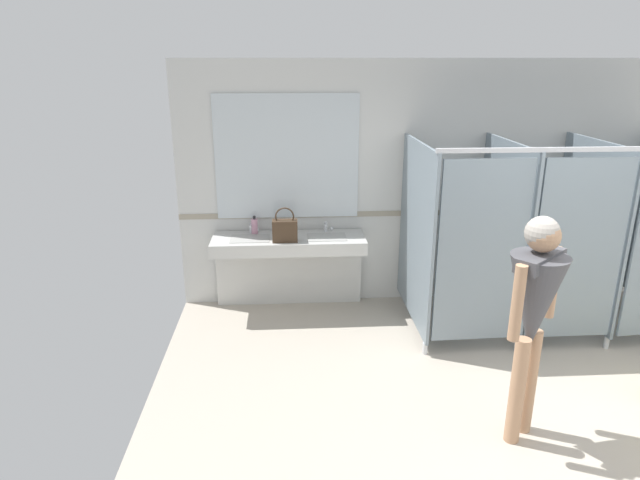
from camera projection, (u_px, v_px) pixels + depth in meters
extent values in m
cube|color=#B2A899|center=(589.00, 437.00, 4.22)|extent=(7.02, 5.74, 0.10)
cube|color=silver|center=(487.00, 184.00, 6.27)|extent=(7.02, 0.12, 2.74)
cube|color=#9E937F|center=(486.00, 212.00, 6.31)|extent=(7.02, 0.01, 0.06)
cube|color=silver|center=(289.00, 243.00, 5.98)|extent=(1.67, 0.54, 0.14)
cube|color=silver|center=(289.00, 273.00, 6.33)|extent=(1.67, 0.08, 0.74)
cube|color=#ADADA8|center=(250.00, 243.00, 5.92)|extent=(0.42, 0.30, 0.11)
cylinder|color=silver|center=(251.00, 228.00, 6.08)|extent=(0.04, 0.04, 0.11)
cylinder|color=silver|center=(250.00, 226.00, 6.02)|extent=(0.03, 0.11, 0.03)
sphere|color=silver|center=(257.00, 230.00, 6.10)|extent=(0.04, 0.04, 0.04)
cube|color=#ADADA8|center=(327.00, 242.00, 5.97)|extent=(0.42, 0.30, 0.11)
cylinder|color=silver|center=(326.00, 227.00, 6.13)|extent=(0.04, 0.04, 0.11)
cylinder|color=silver|center=(326.00, 224.00, 6.07)|extent=(0.03, 0.11, 0.03)
sphere|color=silver|center=(332.00, 229.00, 6.15)|extent=(0.04, 0.04, 0.04)
cube|color=silver|center=(287.00, 157.00, 5.96)|extent=(1.57, 0.02, 1.36)
cube|color=gray|center=(416.00, 232.00, 5.58)|extent=(0.03, 1.38, 1.84)
cylinder|color=silver|center=(425.00, 348.00, 5.30)|extent=(0.05, 0.05, 0.12)
cube|color=gray|center=(503.00, 231.00, 5.64)|extent=(0.03, 1.38, 1.84)
cylinder|color=silver|center=(517.00, 345.00, 5.35)|extent=(0.05, 0.05, 0.12)
cube|color=gray|center=(588.00, 229.00, 5.69)|extent=(0.03, 1.38, 1.84)
cylinder|color=silver|center=(606.00, 342.00, 5.41)|extent=(0.05, 0.05, 0.12)
cube|color=gray|center=(481.00, 253.00, 4.99)|extent=(0.83, 0.05, 1.74)
cube|color=gray|center=(578.00, 251.00, 5.04)|extent=(0.83, 0.03, 1.74)
cube|color=#B7BABF|center=(594.00, 149.00, 4.75)|extent=(2.79, 0.04, 0.04)
cylinder|color=tan|center=(529.00, 382.00, 4.10)|extent=(0.11, 0.11, 0.85)
cylinder|color=tan|center=(517.00, 391.00, 3.98)|extent=(0.11, 0.11, 0.85)
cone|color=#47474C|center=(534.00, 304.00, 3.83)|extent=(0.56, 0.56, 0.72)
cube|color=#47474C|center=(540.00, 260.00, 3.72)|extent=(0.46, 0.42, 0.10)
cylinder|color=tan|center=(553.00, 283.00, 3.97)|extent=(0.08, 0.08, 0.54)
cylinder|color=tan|center=(517.00, 303.00, 3.63)|extent=(0.08, 0.08, 0.54)
sphere|color=tan|center=(544.00, 236.00, 3.67)|extent=(0.23, 0.23, 0.23)
sphere|color=#A59E93|center=(542.00, 233.00, 3.67)|extent=(0.23, 0.23, 0.23)
cube|color=#3F2D1E|center=(285.00, 231.00, 5.79)|extent=(0.27, 0.14, 0.23)
torus|color=#3F2D1E|center=(285.00, 217.00, 5.74)|extent=(0.20, 0.02, 0.20)
cylinder|color=#D899B2|center=(255.00, 226.00, 6.06)|extent=(0.07, 0.07, 0.16)
cylinder|color=black|center=(254.00, 218.00, 6.03)|extent=(0.03, 0.03, 0.04)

